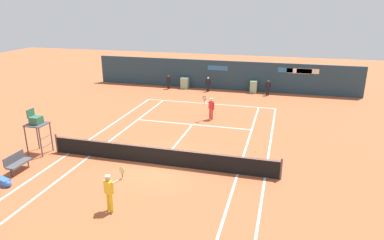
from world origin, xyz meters
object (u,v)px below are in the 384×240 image
at_px(player_on_baseline, 211,107).
at_px(ball_kid_right_post, 169,81).
at_px(player_bench, 17,161).
at_px(tennis_ball_mid_court, 256,152).
at_px(player_near_side, 109,190).
at_px(ball_kid_left_post, 268,87).
at_px(equipment_bag, 3,182).
at_px(ball_kid_centre_post, 208,83).
at_px(umpire_chair, 36,124).

bearing_deg(player_on_baseline, ball_kid_right_post, -29.25).
height_order(player_bench, tennis_ball_mid_court, player_bench).
relative_size(player_near_side, ball_kid_left_post, 1.31).
xyz_separation_m(player_near_side, ball_kid_right_post, (-4.47, 20.19, -0.18)).
xyz_separation_m(player_on_baseline, player_near_side, (-1.39, -12.22, 0.02)).
xyz_separation_m(equipment_bag, tennis_ball_mid_court, (10.69, 6.70, -0.13)).
xyz_separation_m(player_bench, equipment_bag, (0.35, -1.34, -0.35)).
distance_m(player_bench, player_on_baseline, 12.69).
height_order(ball_kid_left_post, ball_kid_centre_post, ball_kid_left_post).
height_order(umpire_chair, ball_kid_right_post, umpire_chair).
relative_size(ball_kid_left_post, ball_kid_right_post, 1.03).
xyz_separation_m(ball_kid_centre_post, tennis_ball_mid_court, (5.61, -12.89, -0.75)).
bearing_deg(player_near_side, tennis_ball_mid_court, 78.47).
xyz_separation_m(player_bench, tennis_ball_mid_court, (11.05, 5.36, -0.47)).
relative_size(umpire_chair, ball_kid_left_post, 1.82).
bearing_deg(umpire_chair, ball_kid_left_post, 145.02).
bearing_deg(player_bench, equipment_bag, 14.67).
bearing_deg(umpire_chair, ball_kid_centre_post, 160.13).
bearing_deg(tennis_ball_mid_court, player_on_baseline, 126.30).
bearing_deg(ball_kid_right_post, player_near_side, 109.42).
distance_m(player_near_side, ball_kid_left_post, 20.76).
distance_m(umpire_chair, player_on_baseline, 11.30).
relative_size(player_bench, tennis_ball_mid_court, 19.49).
height_order(equipment_bag, ball_kid_centre_post, ball_kid_centre_post).
distance_m(umpire_chair, tennis_ball_mid_court, 11.98).
relative_size(player_near_side, tennis_ball_mid_court, 26.58).
xyz_separation_m(umpire_chair, equipment_bag, (0.73, -3.49, -1.54)).
height_order(umpire_chair, ball_kid_left_post, umpire_chair).
bearing_deg(ball_kid_left_post, player_bench, 58.48).
xyz_separation_m(player_bench, ball_kid_centre_post, (5.44, 18.25, 0.28)).
relative_size(ball_kid_left_post, tennis_ball_mid_court, 20.27).
bearing_deg(umpire_chair, equipment_bag, 11.83).
relative_size(umpire_chair, tennis_ball_mid_court, 36.83).
bearing_deg(tennis_ball_mid_court, player_near_side, -124.44).
bearing_deg(player_near_side, umpire_chair, 170.40).
relative_size(equipment_bag, ball_kid_right_post, 0.79).
distance_m(umpire_chair, ball_kid_centre_post, 17.14).
height_order(player_on_baseline, ball_kid_right_post, player_on_baseline).
height_order(player_bench, player_on_baseline, player_on_baseline).
bearing_deg(umpire_chair, player_near_side, 57.49).
xyz_separation_m(player_bench, player_near_side, (6.04, -1.94, 0.44)).
relative_size(player_near_side, ball_kid_centre_post, 1.32).
xyz_separation_m(umpire_chair, player_on_baseline, (7.81, 8.13, -0.77)).
distance_m(ball_kid_centre_post, tennis_ball_mid_court, 14.08).
height_order(equipment_bag, player_near_side, player_near_side).
xyz_separation_m(equipment_bag, player_on_baseline, (7.08, 11.63, 0.77)).
relative_size(equipment_bag, tennis_ball_mid_court, 15.57).
distance_m(player_on_baseline, player_near_side, 12.30).
bearing_deg(equipment_bag, player_on_baseline, 58.67).
height_order(ball_kid_centre_post, tennis_ball_mid_court, ball_kid_centre_post).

